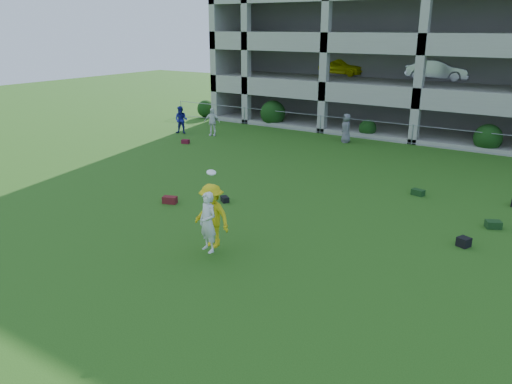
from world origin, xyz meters
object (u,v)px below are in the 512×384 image
Objects in this scene: bystander_b at (212,122)px; frisbee_contest at (211,217)px; crate_d at (464,242)px; parking_garage at (458,36)px; bystander_c at (346,128)px; bystander_a at (181,120)px.

frisbee_contest reaches higher than bystander_b.
crate_d is 0.01× the size of parking_garage.
parking_garage reaches higher than bystander_c.
frisbee_contest is 27.39m from parking_garage.
bystander_c is at bearing -108.77° from parking_garage.
bystander_a is 1.01× the size of bystander_b.
bystander_a is at bearing 156.39° from crate_d.
frisbee_contest reaches higher than bystander_c.
bystander_b is at bearing -131.09° from parking_garage.
crate_d is 0.14× the size of frisbee_contest.
bystander_a reaches higher than crate_d.
bystander_c is 0.06× the size of parking_garage.
parking_garage is at bearing 28.32° from bystander_b.
bystander_b is 17.59m from frisbee_contest.
frisbee_contest reaches higher than crate_d.
frisbee_contest is at bearing -65.42° from bystander_a.
parking_garage reaches higher than frisbee_contest.
parking_garage reaches higher than crate_d.
bystander_b is 18.15m from parking_garage.
bystander_c is 4.95× the size of crate_d.
parking_garage is at bearing 88.74° from frisbee_contest.
bystander_a is at bearing -109.98° from bystander_c.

